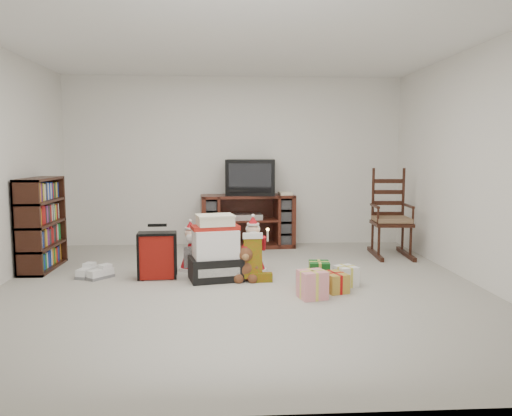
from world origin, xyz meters
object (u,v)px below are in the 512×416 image
(tv_stand, at_px, (248,221))
(mrs_claus_figurine, at_px, (191,251))
(bookshelf, at_px, (42,225))
(santa_figurine, at_px, (253,251))
(teddy_bear, at_px, (245,265))
(rocking_chair, at_px, (390,225))
(gift_cluster, at_px, (323,277))
(red_suitcase, at_px, (157,255))
(sneaker_pair, at_px, (94,273))
(gift_pile, at_px, (216,252))
(crt_television, at_px, (251,177))

(tv_stand, xyz_separation_m, mrs_claus_figurine, (-0.73, -1.41, -0.16))
(bookshelf, relative_size, santa_figurine, 1.64)
(santa_figurine, bearing_deg, teddy_bear, -105.98)
(rocking_chair, bearing_deg, bookshelf, -169.16)
(teddy_bear, bearing_deg, santa_figurine, 74.02)
(gift_cluster, bearing_deg, tv_stand, 106.27)
(red_suitcase, xyz_separation_m, teddy_bear, (0.96, -0.14, -0.09))
(red_suitcase, distance_m, teddy_bear, 0.98)
(bookshelf, distance_m, sneaker_pair, 0.98)
(mrs_claus_figurine, bearing_deg, rocking_chair, 15.21)
(gift_pile, xyz_separation_m, gift_cluster, (1.10, -0.44, -0.19))
(santa_figurine, bearing_deg, mrs_claus_figurine, 168.49)
(mrs_claus_figurine, distance_m, crt_television, 1.80)
(tv_stand, xyz_separation_m, red_suitcase, (-1.07, -1.78, -0.13))
(sneaker_pair, bearing_deg, crt_television, 67.43)
(teddy_bear, relative_size, crt_television, 0.52)
(bookshelf, distance_m, santa_figurine, 2.54)
(gift_pile, distance_m, mrs_claus_figurine, 0.56)
(tv_stand, height_order, santa_figurine, tv_stand)
(bookshelf, relative_size, mrs_claus_figurine, 1.84)
(gift_cluster, bearing_deg, red_suitcase, 163.11)
(gift_cluster, bearing_deg, crt_television, 105.23)
(rocking_chair, height_order, crt_television, crt_television)
(bookshelf, height_order, crt_television, crt_television)
(gift_pile, distance_m, teddy_bear, 0.35)
(santa_figurine, distance_m, sneaker_pair, 1.80)
(gift_pile, distance_m, gift_cluster, 1.20)
(bookshelf, bearing_deg, rocking_chair, 6.93)
(teddy_bear, bearing_deg, sneaker_pair, 172.61)
(tv_stand, relative_size, gift_pile, 1.97)
(rocking_chair, height_order, santa_figurine, rocking_chair)
(bookshelf, bearing_deg, crt_television, 25.72)
(tv_stand, relative_size, sneaker_pair, 3.21)
(red_suitcase, bearing_deg, bookshelf, 155.29)
(bookshelf, xyz_separation_m, mrs_claus_figurine, (1.77, -0.18, -0.30))
(mrs_claus_figurine, xyz_separation_m, gift_cluster, (1.41, -0.90, -0.11))
(gift_cluster, distance_m, crt_television, 2.56)
(mrs_claus_figurine, distance_m, gift_cluster, 1.67)
(rocking_chair, bearing_deg, crt_television, 163.36)
(red_suitcase, relative_size, santa_figurine, 0.91)
(teddy_bear, bearing_deg, tv_stand, 86.81)
(gift_pile, xyz_separation_m, crt_television, (0.47, 1.87, 0.72))
(tv_stand, bearing_deg, teddy_bear, -97.82)
(mrs_claus_figurine, relative_size, gift_cluster, 0.73)
(rocking_chair, xyz_separation_m, gift_pile, (-2.32, -1.18, -0.11))
(gift_pile, bearing_deg, bookshelf, 150.58)
(santa_figurine, distance_m, crt_television, 1.74)
(rocking_chair, bearing_deg, tv_stand, 163.82)
(teddy_bear, height_order, sneaker_pair, teddy_bear)
(tv_stand, height_order, teddy_bear, tv_stand)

